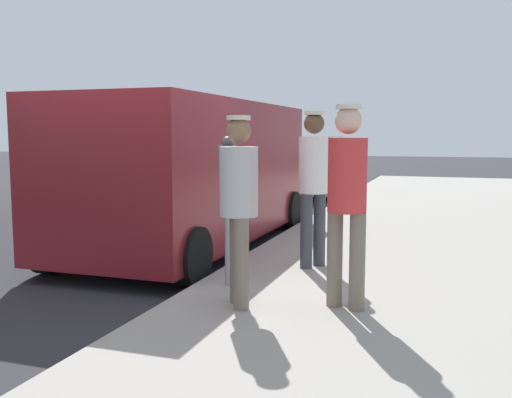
{
  "coord_description": "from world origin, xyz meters",
  "views": [
    {
      "loc": [
        3.46,
        -5.71,
        1.69
      ],
      "look_at": [
        1.65,
        -0.4,
        1.05
      ],
      "focal_mm": 39.92,
      "sensor_mm": 36.0,
      "label": 1
    }
  ],
  "objects_px": {
    "parking_meter_near": "(228,185)",
    "parked_sedan_ahead": "(310,168)",
    "pedestrian_in_white": "(314,178)",
    "pedestrian_in_red": "(347,192)",
    "parked_van": "(193,171)",
    "pedestrian_in_gray": "(239,198)"
  },
  "relations": [
    {
      "from": "pedestrian_in_red",
      "to": "pedestrian_in_white",
      "type": "distance_m",
      "value": 1.6
    },
    {
      "from": "pedestrian_in_white",
      "to": "parked_van",
      "type": "bearing_deg",
      "value": 148.76
    },
    {
      "from": "pedestrian_in_red",
      "to": "parked_van",
      "type": "relative_size",
      "value": 0.34
    },
    {
      "from": "pedestrian_in_white",
      "to": "parked_sedan_ahead",
      "type": "bearing_deg",
      "value": 103.74
    },
    {
      "from": "pedestrian_in_white",
      "to": "parked_sedan_ahead",
      "type": "xyz_separation_m",
      "value": [
        -2.29,
        9.35,
        -0.44
      ]
    },
    {
      "from": "pedestrian_in_gray",
      "to": "parked_sedan_ahead",
      "type": "height_order",
      "value": "pedestrian_in_gray"
    },
    {
      "from": "pedestrian_in_white",
      "to": "parked_van",
      "type": "relative_size",
      "value": 0.35
    },
    {
      "from": "pedestrian_in_gray",
      "to": "parked_sedan_ahead",
      "type": "bearing_deg",
      "value": 100.3
    },
    {
      "from": "pedestrian_in_white",
      "to": "pedestrian_in_gray",
      "type": "bearing_deg",
      "value": -99.19
    },
    {
      "from": "pedestrian_in_red",
      "to": "parked_van",
      "type": "bearing_deg",
      "value": 135.11
    },
    {
      "from": "pedestrian_in_red",
      "to": "pedestrian_in_white",
      "type": "relative_size",
      "value": 1.0
    },
    {
      "from": "pedestrian_in_red",
      "to": "pedestrian_in_white",
      "type": "height_order",
      "value": "pedestrian_in_white"
    },
    {
      "from": "parking_meter_near",
      "to": "pedestrian_in_white",
      "type": "relative_size",
      "value": 0.85
    },
    {
      "from": "pedestrian_in_red",
      "to": "parked_sedan_ahead",
      "type": "xyz_separation_m",
      "value": [
        -2.93,
        10.82,
        -0.44
      ]
    },
    {
      "from": "parked_van",
      "to": "parked_sedan_ahead",
      "type": "relative_size",
      "value": 1.18
    },
    {
      "from": "parking_meter_near",
      "to": "parked_sedan_ahead",
      "type": "distance_m",
      "value": 10.57
    },
    {
      "from": "parking_meter_near",
      "to": "pedestrian_in_white",
      "type": "distance_m",
      "value": 1.25
    },
    {
      "from": "pedestrian_in_gray",
      "to": "pedestrian_in_red",
      "type": "relative_size",
      "value": 0.95
    },
    {
      "from": "pedestrian_in_red",
      "to": "pedestrian_in_gray",
      "type": "bearing_deg",
      "value": -165.19
    },
    {
      "from": "pedestrian_in_white",
      "to": "pedestrian_in_red",
      "type": "bearing_deg",
      "value": -66.43
    },
    {
      "from": "parking_meter_near",
      "to": "pedestrian_in_white",
      "type": "xyz_separation_m",
      "value": [
        0.63,
        1.08,
        0.01
      ]
    },
    {
      "from": "parked_van",
      "to": "pedestrian_in_gray",
      "type": "bearing_deg",
      "value": -58.31
    }
  ]
}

